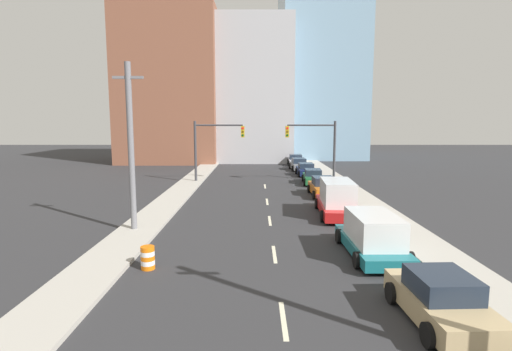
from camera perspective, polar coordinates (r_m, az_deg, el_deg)
The scene contains 22 objects.
sidewalk_left at distance 47.94m, azimuth -7.88°, elevation 0.62°, with size 2.33×88.80×0.17m.
sidewalk_right at distance 48.19m, azimuth 9.46°, elevation 0.62°, with size 2.33×88.80×0.17m.
lane_stripe_at_9m at distance 12.87m, azimuth 3.76°, elevation -19.86°, with size 0.16×2.40×0.01m, color beige.
lane_stripe_at_15m at distance 18.42m, azimuth 2.45°, elevation -11.14°, with size 0.16×2.40×0.01m, color beige.
lane_stripe_at_21m at distance 24.31m, azimuth 1.78°, elevation -6.46°, with size 0.16×2.40×0.01m, color beige.
lane_stripe_at_27m at distance 29.93m, azimuth 1.40°, elevation -3.76°, with size 0.16×2.40×0.01m, color beige.
lane_stripe_at_34m at distance 36.95m, azimuth 1.10°, elevation -1.55°, with size 0.16×2.40×0.01m, color beige.
building_brick_left at distance 63.39m, azimuth -11.91°, elevation 12.11°, with size 14.00×16.00×21.97m.
building_office_center at distance 66.08m, azimuth -0.78°, elevation 11.60°, with size 12.00×20.00×20.86m.
building_glass_right at distance 71.36m, azimuth 8.73°, elevation 15.20°, with size 13.00×20.00×30.69m.
traffic_signal_left at distance 39.20m, azimuth -6.77°, elevation 4.73°, with size 4.93×0.35×6.01m.
traffic_signal_right at distance 39.43m, azimuth 8.90°, elevation 4.70°, with size 4.93×0.35×6.01m.
utility_pole_left_mid at distance 22.21m, azimuth -17.64°, elevation 3.94°, with size 1.60×0.32×9.02m.
traffic_barrel at distance 17.09m, azimuth -15.40°, elevation -11.28°, with size 0.56×0.56×0.95m.
sedan_tan at distance 13.58m, azimuth 24.70°, elevation -15.84°, with size 2.29×4.32×1.51m.
box_truck_teal at distance 18.68m, azimuth 16.13°, elevation -8.22°, with size 2.45×5.57×1.93m.
box_truck_red at distance 25.87m, azimuth 11.30°, elevation -3.31°, with size 2.64×6.10×2.28m.
sedan_orange at distance 32.62m, azimuth 9.39°, elevation -1.66°, with size 2.16×4.63×1.54m.
sedan_green at distance 38.82m, azimuth 7.94°, elevation -0.21°, with size 2.19×4.72×1.41m.
sedan_navy at distance 44.61m, azimuth 6.94°, elevation 0.81°, with size 2.08×4.30×1.38m.
sedan_gray at distance 49.61m, azimuth 5.93°, elevation 1.57°, with size 2.22×4.74×1.47m.
sedan_silver at distance 55.05m, azimuth 5.47°, elevation 2.18°, with size 2.27×4.36×1.47m.
Camera 1 is at (-0.83, -2.74, 5.96)m, focal length 28.00 mm.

